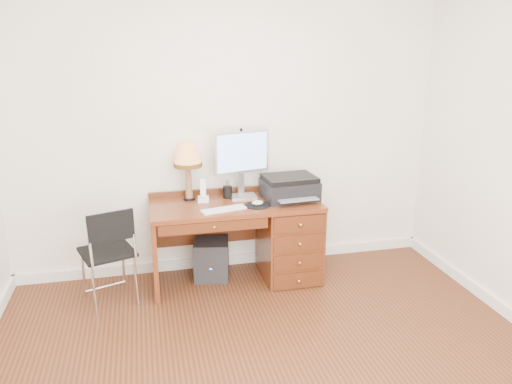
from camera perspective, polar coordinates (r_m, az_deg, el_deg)
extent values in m
plane|color=#3F1D0E|center=(3.55, 2.28, -19.95)|extent=(4.00, 4.00, 0.00)
plane|color=white|center=(4.61, -3.28, 7.20)|extent=(4.00, 0.00, 4.00)
cube|color=white|center=(4.99, -3.00, -7.70)|extent=(4.00, 0.03, 0.10)
cube|color=maroon|center=(4.43, -2.36, -1.50)|extent=(1.50, 0.65, 0.04)
cube|color=maroon|center=(4.67, 3.76, -5.42)|extent=(0.50, 0.61, 0.71)
cube|color=maroon|center=(4.49, -11.54, -6.67)|extent=(0.04, 0.61, 0.71)
cube|color=#552511|center=(4.76, -5.83, -3.66)|extent=(0.96, 0.03, 0.39)
cube|color=#552511|center=(4.13, -4.83, -3.96)|extent=(0.91, 0.03, 0.09)
sphere|color=#BF8C3F|center=(4.38, 5.02, -7.03)|extent=(0.03, 0.03, 0.03)
cube|color=silver|center=(4.58, -1.47, -0.48)|extent=(0.26, 0.22, 0.02)
cube|color=silver|center=(4.60, -1.62, 0.94)|extent=(0.06, 0.04, 0.19)
cube|color=silver|center=(4.50, -1.59, 4.61)|extent=(0.52, 0.16, 0.38)
cube|color=#4C8CF2|center=(4.48, -1.53, 4.54)|extent=(0.47, 0.12, 0.34)
cube|color=white|center=(4.24, -3.72, -1.99)|extent=(0.40, 0.20, 0.01)
cylinder|color=black|center=(4.34, 0.17, -1.52)|extent=(0.23, 0.23, 0.01)
ellipsoid|color=white|center=(4.34, 0.17, -1.24)|extent=(0.10, 0.06, 0.04)
cube|color=black|center=(4.53, 3.83, 0.30)|extent=(0.50, 0.40, 0.17)
cube|color=black|center=(4.50, 3.86, 1.59)|extent=(0.48, 0.38, 0.04)
cylinder|color=black|center=(4.54, -7.63, -0.75)|extent=(0.11, 0.11, 0.02)
cone|color=brown|center=(4.50, -7.71, 1.24)|extent=(0.07, 0.07, 0.31)
cone|color=#D78844|center=(4.44, -7.84, 4.35)|extent=(0.25, 0.25, 0.19)
cylinder|color=#593814|center=(4.46, -7.79, 3.14)|extent=(0.25, 0.25, 0.04)
cube|color=white|center=(4.47, -6.03, -0.83)|extent=(0.11, 0.11, 0.04)
cube|color=white|center=(4.44, -6.07, 0.43)|extent=(0.06, 0.07, 0.17)
cylinder|color=black|center=(4.55, -3.28, -0.01)|extent=(0.09, 0.09, 0.11)
cube|color=black|center=(4.33, -16.65, -6.58)|extent=(0.51, 0.51, 0.03)
cube|color=black|center=(4.05, -17.12, -3.97)|extent=(0.35, 0.14, 0.24)
cylinder|color=silver|center=(4.59, -18.45, -8.45)|extent=(0.02, 0.02, 0.45)
cylinder|color=silver|center=(4.57, -14.13, -8.21)|extent=(0.02, 0.02, 0.45)
cylinder|color=silver|center=(4.29, -18.83, -10.40)|extent=(0.02, 0.02, 0.45)
cylinder|color=silver|center=(4.26, -14.17, -10.15)|extent=(0.02, 0.02, 0.45)
cylinder|color=silver|center=(4.09, -19.42, -5.17)|extent=(0.02, 0.02, 0.40)
cylinder|color=silver|center=(4.07, -14.61, -4.88)|extent=(0.02, 0.02, 0.40)
cube|color=black|center=(4.69, -5.10, -7.63)|extent=(0.37, 0.37, 0.36)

